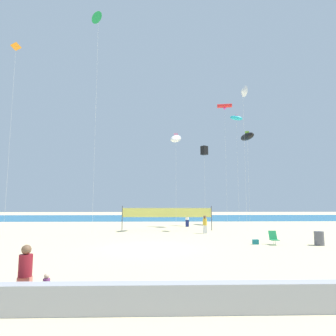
{
  "coord_description": "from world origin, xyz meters",
  "views": [
    {
      "loc": [
        0.72,
        -17.81,
        2.83
      ],
      "look_at": [
        1.4,
        7.63,
        5.82
      ],
      "focal_mm": 30.52,
      "sensor_mm": 36.0,
      "label": 1
    }
  ],
  "objects": [
    {
      "name": "kite_black_box",
      "position": [
        5.71,
        14.08,
        8.59
      ],
      "size": [
        0.88,
        0.88,
        9.11
      ],
      "color": "silver",
      "rests_on": "ground"
    },
    {
      "name": "beach_handbag",
      "position": [
        7.05,
        1.4,
        0.16
      ],
      "size": [
        0.4,
        0.2,
        0.32
      ],
      "primitive_type": "cube",
      "color": "#19727A",
      "rests_on": "ground"
    },
    {
      "name": "kite_cyan_inflatable",
      "position": [
        10.17,
        16.54,
        13.16
      ],
      "size": [
        1.65,
        0.72,
        13.6
      ],
      "color": "silver",
      "rests_on": "ground"
    },
    {
      "name": "mother_figure",
      "position": [
        -3.08,
        -9.41,
        0.86
      ],
      "size": [
        0.37,
        0.37,
        1.61
      ],
      "rotation": [
        0.0,
        0.0,
        -0.12
      ],
      "color": "#EA7260",
      "rests_on": "ground"
    },
    {
      "name": "kite_white_inflatable",
      "position": [
        2.26,
        10.21,
        9.09
      ],
      "size": [
        1.66,
        2.24,
        9.72
      ],
      "color": "silver",
      "rests_on": "ground"
    },
    {
      "name": "boardwalk_ledge",
      "position": [
        0.0,
        -10.18,
        0.37
      ],
      "size": [
        28.0,
        0.44,
        0.75
      ],
      "primitive_type": "cube",
      "color": "#A8A8AD",
      "rests_on": "ground"
    },
    {
      "name": "beachgoer_mustard_shirt",
      "position": [
        4.71,
        7.94,
        0.85
      ],
      "size": [
        0.36,
        0.36,
        1.58
      ],
      "rotation": [
        0.0,
        0.0,
        0.59
      ],
      "color": "white",
      "rests_on": "ground"
    },
    {
      "name": "volleyball_net",
      "position": [
        1.36,
        10.95,
        1.64
      ],
      "size": [
        8.97,
        0.49,
        2.4
      ],
      "color": "#4C4C51",
      "rests_on": "ground"
    },
    {
      "name": "ground_plane",
      "position": [
        0.0,
        0.0,
        0.0
      ],
      "size": [
        120.0,
        120.0,
        0.0
      ],
      "primitive_type": "plane",
      "color": "beige"
    },
    {
      "name": "trash_barrel",
      "position": [
        11.08,
        0.9,
        0.45
      ],
      "size": [
        0.61,
        0.61,
        0.89
      ],
      "primitive_type": "cylinder",
      "color": "#595960",
      "rests_on": "ground"
    },
    {
      "name": "kite_white_delta",
      "position": [
        9.13,
        10.05,
        14.04
      ],
      "size": [
        0.68,
        1.27,
        14.66
      ],
      "color": "silver",
      "rests_on": "ground"
    },
    {
      "name": "kite_orange_diamond",
      "position": [
        -11.97,
        6.09,
        16.08
      ],
      "size": [
        0.88,
        0.88,
        16.57
      ],
      "color": "silver",
      "rests_on": "ground"
    },
    {
      "name": "folding_beach_chair",
      "position": [
        8.22,
        1.26,
        0.47
      ],
      "size": [
        0.52,
        0.65,
        0.89
      ],
      "rotation": [
        0.0,
        0.0,
        0.0
      ],
      "color": "#1E8C4C",
      "rests_on": "ground"
    },
    {
      "name": "ocean_band",
      "position": [
        0.0,
        33.03,
        0.0
      ],
      "size": [
        120.0,
        20.0,
        0.01
      ],
      "primitive_type": "cube",
      "color": "#1E6B99",
      "rests_on": "ground"
    },
    {
      "name": "beachgoer_white_shirt",
      "position": [
        3.76,
        14.75,
        0.9
      ],
      "size": [
        0.39,
        0.39,
        1.69
      ],
      "rotation": [
        0.0,
        0.0,
        0.12
      ],
      "color": "navy",
      "rests_on": "ground"
    },
    {
      "name": "kite_green_delta",
      "position": [
        -5.08,
        7.06,
        19.66
      ],
      "size": [
        1.29,
        1.01,
        20.3
      ],
      "color": "silver",
      "rests_on": "ground"
    },
    {
      "name": "toddler_figure",
      "position": [
        -2.43,
        -9.51,
        0.45
      ],
      "size": [
        0.19,
        0.19,
        0.84
      ],
      "rotation": [
        0.0,
        0.0,
        -0.56
      ],
      "color": "#99B28C",
      "rests_on": "ground"
    },
    {
      "name": "kite_black_inflatable",
      "position": [
        11.82,
        17.69,
        11.09
      ],
      "size": [
        1.66,
        2.76,
        11.8
      ],
      "color": "silver",
      "rests_on": "ground"
    },
    {
      "name": "kite_red_tube",
      "position": [
        8.45,
        15.35,
        14.27
      ],
      "size": [
        1.8,
        0.77,
        14.55
      ],
      "color": "silver",
      "rests_on": "ground"
    }
  ]
}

